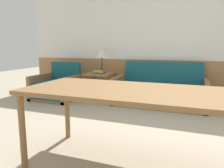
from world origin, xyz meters
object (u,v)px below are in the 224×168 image
at_px(side_table, 100,77).
at_px(dining_table, 133,97).
at_px(armchair, 58,88).
at_px(table_lamp, 102,54).
at_px(couch, 159,93).

relative_size(side_table, dining_table, 0.28).
bearing_deg(armchair, side_table, 19.25).
bearing_deg(table_lamp, armchair, -153.48).
height_order(armchair, dining_table, armchair).
xyz_separation_m(armchair, table_lamp, (0.89, 0.44, 0.75)).
height_order(table_lamp, dining_table, table_lamp).
distance_m(armchair, dining_table, 3.18).
bearing_deg(armchair, dining_table, -44.45).
xyz_separation_m(couch, dining_table, (0.12, -2.40, 0.45)).
bearing_deg(armchair, table_lamp, 24.55).
bearing_deg(side_table, table_lamp, 85.46).
distance_m(couch, armchair, 2.22).
height_order(side_table, dining_table, dining_table).
height_order(couch, armchair, couch).
bearing_deg(armchair, couch, 5.26).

